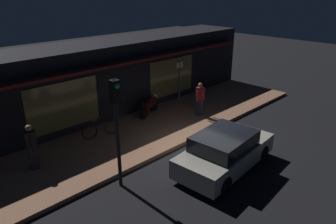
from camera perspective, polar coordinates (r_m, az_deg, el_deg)
ground_plane at (r=12.58m, az=6.68°, el=-7.33°), size 60.00×60.00×0.00m
sidewalk_slab at (r=14.38m, az=-2.64°, el=-2.96°), size 18.00×4.00×0.15m
storefront_building at (r=16.31m, az=-10.83°, el=6.19°), size 18.00×3.30×3.60m
motorcycle at (r=15.54m, az=-3.36°, el=1.27°), size 1.62×0.83×0.97m
bicycle_parked at (r=13.57m, az=-12.08°, el=-3.01°), size 1.63×0.51×0.91m
person_photographer at (r=11.75m, az=-23.51°, el=-5.71°), size 0.41×0.62×1.67m
person_bystander at (r=15.37m, az=5.81°, el=2.46°), size 0.62×0.41×1.67m
sign_post at (r=16.67m, az=2.09°, el=5.86°), size 0.44×0.09×2.40m
traffic_light_pole at (r=9.57m, az=-9.33°, el=-0.72°), size 0.24×0.33×3.60m
parked_car_near at (r=11.32m, az=10.30°, el=-7.02°), size 4.22×2.06×1.42m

